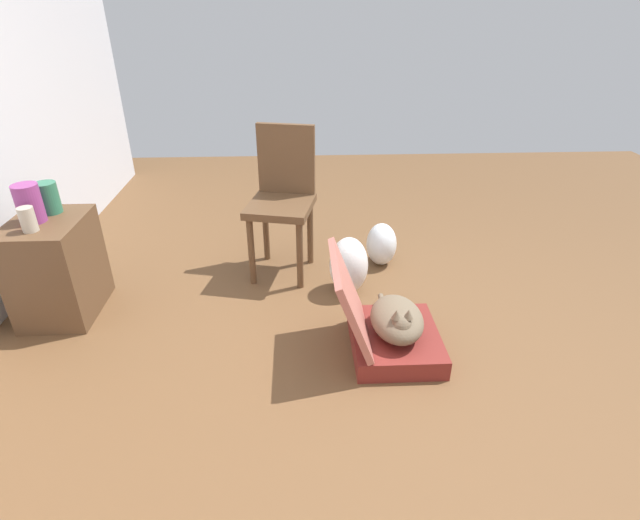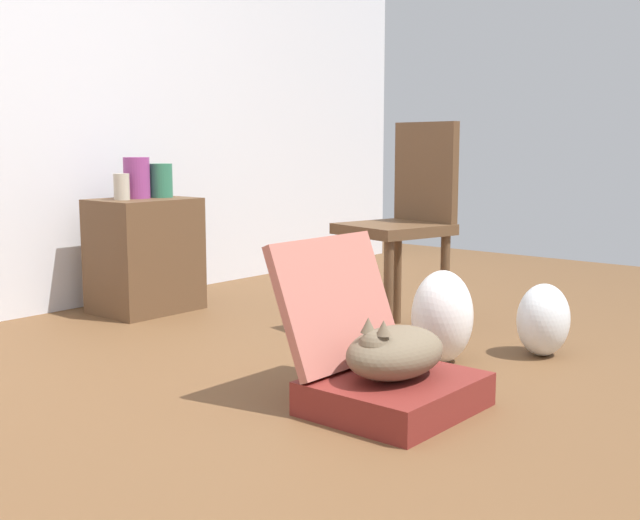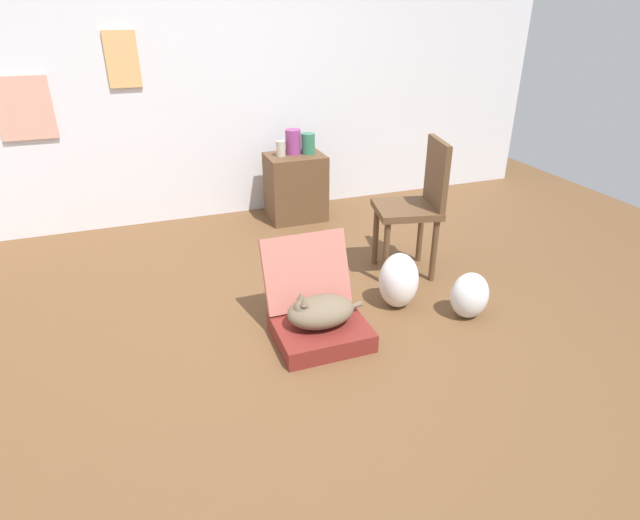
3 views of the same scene
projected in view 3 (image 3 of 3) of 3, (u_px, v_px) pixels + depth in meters
The scene contains 12 objects.
ground_plane at pixel (305, 332), 3.23m from camera, with size 7.68×7.68×0.00m, color brown.
wall_back at pixel (220, 71), 4.56m from camera, with size 6.40×0.15×2.60m.
suitcase_base at pixel (321, 332), 3.13m from camera, with size 0.54×0.47×0.12m, color maroon.
suitcase_lid at pixel (307, 272), 3.22m from camera, with size 0.54×0.47×0.04m, color #B26356.
cat at pixel (320, 311), 3.06m from camera, with size 0.49×0.28×0.22m.
plastic_bag_white at pixel (399, 280), 3.43m from camera, with size 0.26×0.25×0.38m, color white.
plastic_bag_clear at pixel (470, 295), 3.33m from camera, with size 0.25×0.22×0.31m, color silver.
side_table at pixel (296, 187), 4.82m from camera, with size 0.52×0.40×0.61m, color brown.
vase_tall at pixel (281, 149), 4.62m from camera, with size 0.08×0.08×0.14m, color #B7AD99.
vase_short at pixel (308, 144), 4.69m from camera, with size 0.12×0.12×0.18m, color #2D7051.
vase_round at pixel (293, 142), 4.68m from camera, with size 0.14×0.14×0.22m, color #8C387A.
chair at pixel (417, 203), 3.73m from camera, with size 0.52×0.50×1.00m.
Camera 3 is at (-0.84, -2.57, 1.84)m, focal length 29.17 mm.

